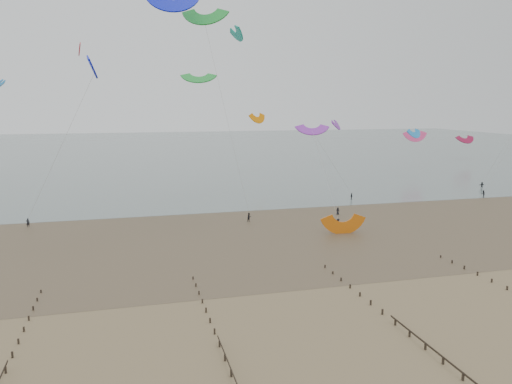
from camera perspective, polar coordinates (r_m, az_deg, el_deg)
ground at (r=57.46m, az=8.79°, el=-12.61°), size 500.00×500.00×0.00m
sea_and_shore at (r=87.54m, az=-2.67°, el=-4.52°), size 500.00×665.00×0.03m
kitesurfer_lead at (r=99.26m, az=-24.62°, el=-3.20°), size 0.63×0.43×1.66m
kitesurfers at (r=114.13m, az=15.81°, el=-1.03°), size 69.77×30.28×1.74m
grounded_kite at (r=87.38m, az=9.91°, el=-4.69°), size 7.00×5.64×3.65m
kites_airborne at (r=134.88m, az=-9.10°, el=9.93°), size 259.33×113.42×39.44m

